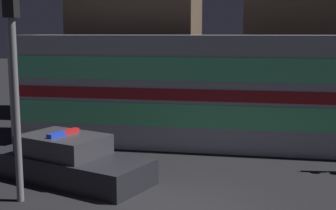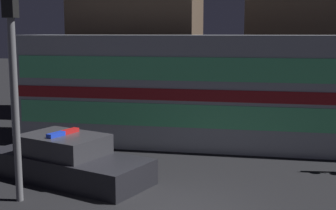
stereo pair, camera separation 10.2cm
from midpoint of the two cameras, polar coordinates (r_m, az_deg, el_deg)
train at (r=17.84m, az=9.15°, el=1.70°), size 17.55×3.16×4.17m
police_car at (r=14.13m, az=-12.29°, el=-6.72°), size 5.32×3.55×1.42m
traffic_light_corner at (r=12.10m, az=-18.52°, el=4.27°), size 0.30×0.46×5.52m
building_left at (r=24.29m, az=-3.92°, el=8.71°), size 6.17×4.29×8.44m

